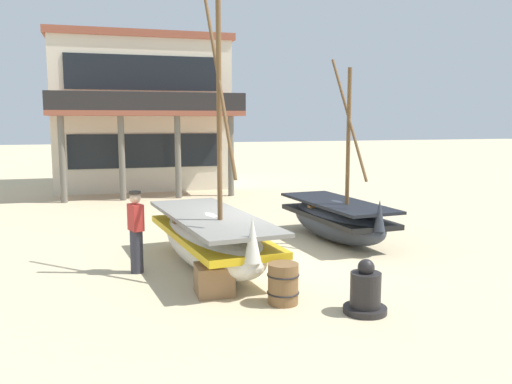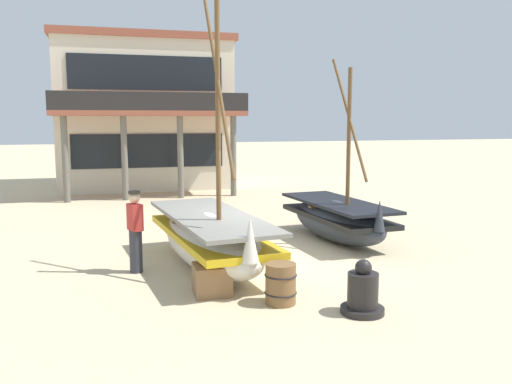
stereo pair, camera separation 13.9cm
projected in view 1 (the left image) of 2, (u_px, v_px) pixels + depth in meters
The scene contains 8 objects.
ground_plane at pixel (269, 260), 11.78m from camera, with size 120.00×120.00×0.00m, color #CCB78E.
fishing_boat_near_left at pixel (337, 218), 13.64m from camera, with size 1.76×4.07×4.63m.
fishing_boat_centre_large at pixel (211, 238), 11.14m from camera, with size 2.12×4.90×5.77m.
fisherman_by_hull at pixel (136, 233), 10.70m from camera, with size 0.33×0.41×1.68m.
capstan_winch at pixel (365, 292), 8.52m from camera, with size 0.71×0.71×0.89m.
wooden_barrel at pixel (283, 284), 8.95m from camera, with size 0.56×0.56×0.70m.
cargo_crate at pixel (214, 280), 9.44m from camera, with size 0.65×0.65×0.54m, color olive.
harbor_building_main at pixel (140, 113), 24.76m from camera, with size 7.85×7.97×6.80m.
Camera 1 is at (-3.48, -10.92, 3.11)m, focal length 37.06 mm.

